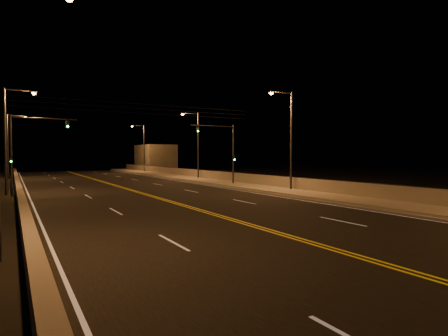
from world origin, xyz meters
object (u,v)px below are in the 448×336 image
streetlight_5 (9,133)px  traffic_signal_right (226,148)px  streetlight_4 (5,96)px  traffic_signal_left (24,145)px  streetlight_6 (10,142)px  streetlight_2 (196,141)px  streetlight_1 (289,134)px  streetlight_3 (143,145)px

streetlight_5 → traffic_signal_right: 20.04m
streetlight_4 → traffic_signal_right: (19.96, 20.89, -1.06)m
traffic_signal_left → streetlight_6: bearing=92.5°
streetlight_2 → streetlight_6: 25.73m
streetlight_2 → traffic_signal_left: streetlight_2 is taller
streetlight_2 → traffic_signal_right: bearing=-98.1°
streetlight_6 → streetlight_2: bearing=-33.6°
streetlight_5 → streetlight_4: bearing=-90.0°
streetlight_6 → traffic_signal_left: (1.07, -24.58, -1.06)m
traffic_signal_right → traffic_signal_left: same height
streetlight_6 → streetlight_1: bearing=-57.2°
streetlight_1 → streetlight_6: (-21.43, 33.20, 0.00)m
streetlight_2 → streetlight_4: 37.87m
streetlight_4 → traffic_signal_right: size_ratio=1.36×
streetlight_4 → streetlight_1: bearing=29.8°
streetlight_3 → traffic_signal_left: (-20.36, -33.59, -1.06)m
streetlight_1 → streetlight_4: same height
streetlight_4 → streetlight_2: bearing=55.5°
streetlight_4 → traffic_signal_left: streetlight_4 is taller
streetlight_2 → streetlight_5: size_ratio=1.00×
streetlight_2 → traffic_signal_right: (-1.47, -10.33, -1.06)m
streetlight_4 → streetlight_3: bearing=68.5°
streetlight_3 → traffic_signal_right: size_ratio=1.36×
traffic_signal_left → streetlight_1: bearing=-23.0°
streetlight_4 → traffic_signal_right: 28.91m
streetlight_1 → traffic_signal_right: 8.81m
streetlight_1 → streetlight_5: 23.68m
streetlight_6 → traffic_signal_right: (19.96, -24.58, -1.06)m
streetlight_1 → streetlight_6: size_ratio=1.00×
streetlight_4 → streetlight_5: same height
streetlight_1 → traffic_signal_left: bearing=157.0°
streetlight_3 → streetlight_6: same height
streetlight_1 → streetlight_5: bearing=154.8°
streetlight_5 → traffic_signal_left: (1.07, -1.45, -1.06)m
traffic_signal_left → traffic_signal_right: bearing=0.0°
streetlight_5 → streetlight_6: size_ratio=1.00×
streetlight_1 → traffic_signal_left: streetlight_1 is taller
streetlight_2 → traffic_signal_left: bearing=-153.1°
streetlight_1 → streetlight_2: bearing=90.0°
streetlight_4 → traffic_signal_left: bearing=87.1°
streetlight_2 → traffic_signal_left: size_ratio=1.36×
streetlight_5 → streetlight_2: bearing=22.5°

